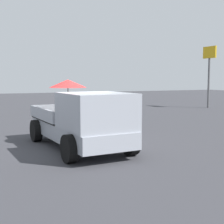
{
  "coord_description": "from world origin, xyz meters",
  "views": [
    {
      "loc": [
        10.39,
        -3.38,
        2.35
      ],
      "look_at": [
        -0.46,
        1.43,
        1.1
      ],
      "focal_mm": 52.57,
      "sensor_mm": 36.0,
      "label": 1
    }
  ],
  "objects": [
    {
      "name": "ground_plane",
      "position": [
        0.0,
        0.0,
        0.0
      ],
      "size": [
        80.0,
        80.0,
        0.0
      ],
      "primitive_type": "plane",
      "color": "#38383D"
    },
    {
      "name": "pickup_truck_main",
      "position": [
        0.44,
        0.03,
        0.98
      ],
      "size": [
        5.16,
        2.53,
        2.28
      ],
      "rotation": [
        0.0,
        0.0,
        0.07
      ],
      "color": "black",
      "rests_on": "ground"
    },
    {
      "name": "motel_sign",
      "position": [
        -9.85,
        13.81,
        3.35
      ],
      "size": [
        1.4,
        0.16,
        4.73
      ],
      "color": "#59595B",
      "rests_on": "ground"
    }
  ]
}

